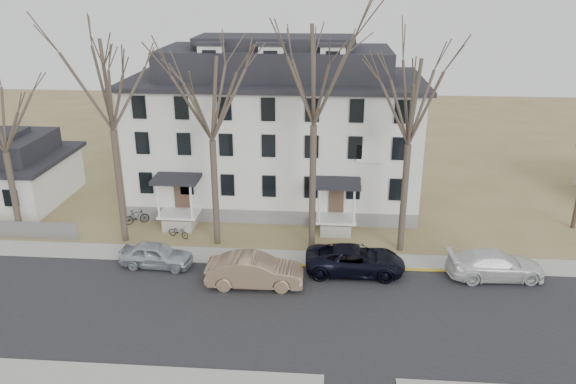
# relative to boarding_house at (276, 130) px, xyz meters

# --- Properties ---
(ground) EXTENTS (120.00, 120.00, 0.00)m
(ground) POSITION_rel_boarding_house_xyz_m (2.00, -17.95, -5.38)
(ground) COLOR olive
(ground) RESTS_ON ground
(main_road) EXTENTS (120.00, 10.00, 0.04)m
(main_road) POSITION_rel_boarding_house_xyz_m (2.00, -15.95, -5.38)
(main_road) COLOR #27272A
(main_road) RESTS_ON ground
(far_sidewalk) EXTENTS (120.00, 2.00, 0.08)m
(far_sidewalk) POSITION_rel_boarding_house_xyz_m (2.00, -9.95, -5.38)
(far_sidewalk) COLOR #A09F97
(far_sidewalk) RESTS_ON ground
(yellow_curb) EXTENTS (14.00, 0.25, 0.06)m
(yellow_curb) POSITION_rel_boarding_house_xyz_m (7.00, -10.85, -5.38)
(yellow_curb) COLOR gold
(yellow_curb) RESTS_ON ground
(boarding_house) EXTENTS (20.80, 12.36, 12.05)m
(boarding_house) POSITION_rel_boarding_house_xyz_m (0.00, 0.00, 0.00)
(boarding_house) COLOR slate
(boarding_house) RESTS_ON ground
(small_house) EXTENTS (8.70, 8.70, 5.00)m
(small_house) POSITION_rel_boarding_house_xyz_m (-20.00, -1.96, -3.13)
(small_house) COLOR silver
(small_house) RESTS_ON ground
(tree_far_left) EXTENTS (8.40, 8.40, 13.72)m
(tree_far_left) POSITION_rel_boarding_house_xyz_m (-9.00, -8.15, 4.96)
(tree_far_left) COLOR #473B31
(tree_far_left) RESTS_ON ground
(tree_mid_left) EXTENTS (7.80, 7.80, 12.74)m
(tree_mid_left) POSITION_rel_boarding_house_xyz_m (-3.00, -8.15, 4.22)
(tree_mid_left) COLOR #473B31
(tree_mid_left) RESTS_ON ground
(tree_center) EXTENTS (9.00, 9.00, 14.70)m
(tree_center) POSITION_rel_boarding_house_xyz_m (3.00, -8.15, 5.71)
(tree_center) COLOR #473B31
(tree_center) RESTS_ON ground
(tree_mid_right) EXTENTS (7.80, 7.80, 12.74)m
(tree_mid_right) POSITION_rel_boarding_house_xyz_m (8.50, -8.15, 4.22)
(tree_mid_right) COLOR #473B31
(tree_mid_right) RESTS_ON ground
(car_silver) EXTENTS (4.33, 2.00, 1.44)m
(car_silver) POSITION_rel_boarding_house_xyz_m (-5.92, -11.50, -4.66)
(car_silver) COLOR #ACB6BE
(car_silver) RESTS_ON ground
(car_tan) EXTENTS (5.32, 1.98, 1.74)m
(car_tan) POSITION_rel_boarding_house_xyz_m (0.08, -13.22, -4.51)
(car_tan) COLOR #866A51
(car_tan) RESTS_ON ground
(car_navy) EXTENTS (5.66, 2.64, 1.57)m
(car_navy) POSITION_rel_boarding_house_xyz_m (5.58, -11.36, -4.60)
(car_navy) COLOR black
(car_navy) RESTS_ON ground
(car_white) EXTENTS (5.51, 2.61, 1.55)m
(car_white) POSITION_rel_boarding_house_xyz_m (13.37, -11.33, -4.60)
(car_white) COLOR silver
(car_white) RESTS_ON ground
(bicycle_left) EXTENTS (1.63, 1.09, 0.81)m
(bicycle_left) POSITION_rel_boarding_house_xyz_m (-5.65, -7.61, -4.98)
(bicycle_left) COLOR black
(bicycle_left) RESTS_ON ground
(bicycle_right) EXTENTS (1.74, 1.23, 1.03)m
(bicycle_right) POSITION_rel_boarding_house_xyz_m (-9.07, -5.69, -4.86)
(bicycle_right) COLOR black
(bicycle_right) RESTS_ON ground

